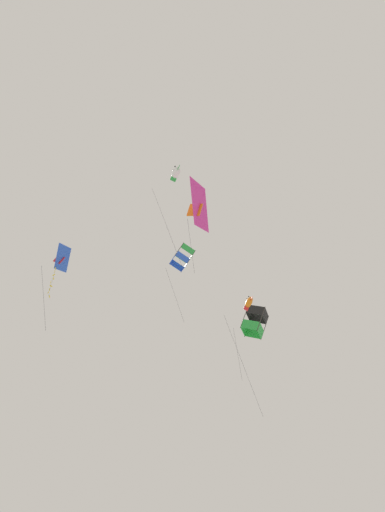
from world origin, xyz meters
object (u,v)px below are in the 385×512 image
at_px(kite_box_mid_left, 255,322).
at_px(kite_delta_highest, 62,259).
at_px(kite_fish_near_left, 249,303).
at_px(kite_box_far_centre, 182,257).
at_px(kite_delta_upper_right, 198,207).
at_px(kite_fish_near_right, 176,173).

bearing_deg(kite_box_mid_left, kite_delta_highest, 149.45).
xyz_separation_m(kite_box_mid_left, kite_fish_near_left, (0.63, -3.78, -0.76)).
distance_m(kite_box_mid_left, kite_box_far_centre, 7.79).
xyz_separation_m(kite_delta_upper_right, kite_delta_highest, (-7.57, -2.65, -3.92)).
distance_m(kite_box_mid_left, kite_delta_upper_right, 12.27).
bearing_deg(kite_fish_near_left, kite_box_mid_left, -31.44).
bearing_deg(kite_box_far_centre, kite_fish_near_right, 152.08).
relative_size(kite_box_far_centre, kite_delta_upper_right, 1.09).
height_order(kite_fish_near_right, kite_fish_near_left, kite_fish_near_right).
height_order(kite_fish_near_right, kite_box_far_centre, kite_fish_near_right).
xyz_separation_m(kite_fish_near_right, kite_box_far_centre, (-2.46, 6.71, -1.53)).
relative_size(kite_box_mid_left, kite_delta_upper_right, 0.92).
distance_m(kite_box_far_centre, kite_delta_upper_right, 7.95).
bearing_deg(kite_fish_near_right, kite_box_far_centre, -25.11).
height_order(kite_box_far_centre, kite_delta_upper_right, kite_box_far_centre).
relative_size(kite_fish_near_right, kite_delta_upper_right, 1.34).
height_order(kite_delta_upper_right, kite_fish_near_left, kite_delta_upper_right).
xyz_separation_m(kite_fish_near_right, kite_delta_highest, (-6.01, -2.40, -7.75)).
bearing_deg(kite_fish_near_left, kite_box_far_centre, 72.45).
bearing_deg(kite_delta_upper_right, kite_box_far_centre, 23.71).
bearing_deg(kite_fish_near_left, kite_delta_highest, 102.96).
bearing_deg(kite_delta_highest, kite_fish_near_left, -62.65).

